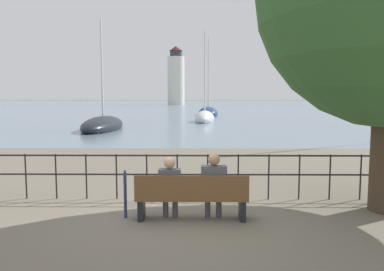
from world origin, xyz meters
TOP-DOWN VIEW (x-y plane):
  - ground_plane at (0.00, 0.00)m, footprint 1000.00×1000.00m
  - harbor_water at (0.00, 160.10)m, footprint 600.00×300.00m
  - park_bench at (0.00, -0.07)m, footprint 2.15×0.45m
  - seated_person_left at (-0.42, 0.01)m, footprint 0.42×0.35m
  - seated_person_right at (0.42, 0.01)m, footprint 0.49×0.35m
  - promenade_railing at (0.00, 1.46)m, footprint 12.01×0.04m
  - closed_umbrella at (-1.30, 0.08)m, footprint 0.09×0.09m
  - sailboat_2 at (0.95, 30.26)m, footprint 2.46×6.58m
  - sailboat_3 at (1.75, 44.08)m, footprint 2.87×7.71m
  - sailboat_4 at (-6.83, 20.62)m, footprint 2.57×8.16m
  - harbor_lighthouse at (-6.80, 122.76)m, footprint 5.78×5.78m

SIDE VIEW (x-z plane):
  - ground_plane at x=0.00m, z-range 0.00..0.00m
  - harbor_water at x=0.00m, z-range 0.00..0.01m
  - sailboat_4 at x=-6.83m, z-range -3.90..4.52m
  - sailboat_2 at x=0.95m, z-range -4.34..5.05m
  - sailboat_3 at x=1.75m, z-range -5.12..5.86m
  - park_bench at x=0.00m, z-range -0.01..0.89m
  - closed_umbrella at x=-1.30m, z-range 0.06..1.03m
  - seated_person_left at x=-0.42m, z-range 0.07..1.29m
  - promenade_railing at x=0.00m, z-range 0.17..1.22m
  - seated_person_right at x=0.42m, z-range 0.06..1.36m
  - harbor_lighthouse at x=-6.80m, z-range -0.70..19.30m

